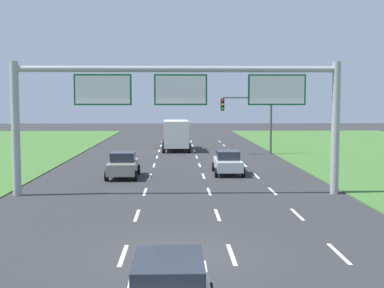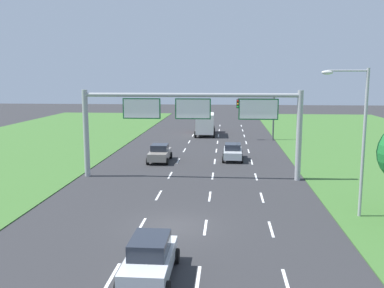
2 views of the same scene
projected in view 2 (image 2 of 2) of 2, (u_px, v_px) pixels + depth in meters
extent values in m
plane|color=#2D2D30|center=(173.00, 226.00, 23.15)|extent=(200.00, 200.00, 0.00)
cube|color=white|center=(112.00, 276.00, 17.39)|extent=(0.14, 2.40, 0.01)
cube|color=white|center=(141.00, 225.00, 23.29)|extent=(0.14, 2.40, 0.01)
cube|color=white|center=(159.00, 195.00, 29.20)|extent=(0.14, 2.40, 0.01)
cube|color=white|center=(170.00, 175.00, 35.10)|extent=(0.14, 2.40, 0.01)
cube|color=white|center=(178.00, 161.00, 41.01)|extent=(0.14, 2.40, 0.01)
cube|color=white|center=(184.00, 150.00, 46.92)|extent=(0.14, 2.40, 0.01)
cube|color=white|center=(189.00, 142.00, 52.82)|extent=(0.14, 2.40, 0.01)
cube|color=white|center=(193.00, 135.00, 58.73)|extent=(0.14, 2.40, 0.01)
cube|color=white|center=(196.00, 130.00, 64.63)|extent=(0.14, 2.40, 0.01)
cube|color=white|center=(199.00, 125.00, 70.54)|extent=(0.14, 2.40, 0.01)
cube|color=white|center=(198.00, 279.00, 17.11)|extent=(0.14, 2.40, 0.01)
cube|color=white|center=(205.00, 227.00, 23.01)|extent=(0.14, 2.40, 0.01)
cube|color=white|center=(210.00, 196.00, 28.92)|extent=(0.14, 2.40, 0.01)
cube|color=white|center=(213.00, 176.00, 34.83)|extent=(0.14, 2.40, 0.01)
cube|color=white|center=(215.00, 161.00, 40.73)|extent=(0.14, 2.40, 0.01)
cube|color=white|center=(216.00, 151.00, 46.64)|extent=(0.14, 2.40, 0.01)
cube|color=white|center=(218.00, 142.00, 52.54)|extent=(0.14, 2.40, 0.01)
cube|color=white|center=(218.00, 136.00, 58.45)|extent=(0.14, 2.40, 0.01)
cube|color=white|center=(219.00, 130.00, 64.36)|extent=(0.14, 2.40, 0.01)
cube|color=white|center=(220.00, 126.00, 70.26)|extent=(0.14, 2.40, 0.01)
cube|color=white|center=(287.00, 283.00, 16.83)|extent=(0.14, 2.40, 0.01)
cube|color=white|center=(271.00, 229.00, 22.74)|extent=(0.14, 2.40, 0.01)
cube|color=white|center=(262.00, 197.00, 28.64)|extent=(0.14, 2.40, 0.01)
cube|color=white|center=(256.00, 177.00, 34.55)|extent=(0.14, 2.40, 0.01)
cube|color=white|center=(252.00, 162.00, 40.45)|extent=(0.14, 2.40, 0.01)
cube|color=white|center=(249.00, 151.00, 46.36)|extent=(0.14, 2.40, 0.01)
cube|color=white|center=(246.00, 143.00, 52.26)|extent=(0.14, 2.40, 0.01)
cube|color=white|center=(244.00, 136.00, 58.17)|extent=(0.14, 2.40, 0.01)
cube|color=white|center=(243.00, 130.00, 64.08)|extent=(0.14, 2.40, 0.01)
cube|color=white|center=(241.00, 126.00, 69.98)|extent=(0.14, 2.40, 0.01)
cube|color=gray|center=(160.00, 154.00, 40.64)|extent=(1.81, 4.26, 0.72)
cube|color=#232833|center=(160.00, 148.00, 40.62)|extent=(1.57, 1.81, 0.60)
cylinder|color=black|center=(153.00, 155.00, 42.30)|extent=(0.23, 0.64, 0.64)
cylinder|color=black|center=(171.00, 155.00, 42.18)|extent=(0.23, 0.64, 0.64)
cylinder|color=black|center=(148.00, 161.00, 39.21)|extent=(0.23, 0.64, 0.64)
cylinder|color=black|center=(167.00, 162.00, 39.09)|extent=(0.23, 0.64, 0.64)
cube|color=silver|center=(233.00, 153.00, 41.50)|extent=(1.76, 4.30, 0.68)
cube|color=#232833|center=(233.00, 147.00, 41.40)|extent=(1.52, 1.88, 0.58)
cylinder|color=black|center=(224.00, 153.00, 43.20)|extent=(0.23, 0.64, 0.64)
cylinder|color=black|center=(241.00, 154.00, 43.04)|extent=(0.23, 0.64, 0.64)
cylinder|color=black|center=(223.00, 159.00, 40.07)|extent=(0.23, 0.64, 0.64)
cylinder|color=black|center=(242.00, 160.00, 39.91)|extent=(0.23, 0.64, 0.64)
cube|color=silver|center=(150.00, 262.00, 17.15)|extent=(1.79, 4.10, 0.70)
cube|color=#232833|center=(150.00, 245.00, 17.12)|extent=(1.47, 2.12, 0.66)
cylinder|color=black|center=(136.00, 254.00, 18.75)|extent=(0.22, 0.64, 0.64)
cylinder|color=black|center=(177.00, 256.00, 18.60)|extent=(0.22, 0.64, 0.64)
cylinder|color=black|center=(118.00, 288.00, 15.80)|extent=(0.22, 0.64, 0.64)
cube|color=#B21E19|center=(206.00, 122.00, 61.70)|extent=(2.25, 2.15, 2.20)
cube|color=silver|center=(205.00, 123.00, 57.98)|extent=(2.49, 5.16, 2.56)
cylinder|color=black|center=(198.00, 129.00, 62.43)|extent=(0.30, 0.91, 0.90)
cylinder|color=black|center=(213.00, 129.00, 62.31)|extent=(0.30, 0.91, 0.90)
cylinder|color=black|center=(197.00, 131.00, 60.17)|extent=(0.30, 0.91, 0.90)
cylinder|color=black|center=(214.00, 131.00, 60.04)|extent=(0.30, 0.91, 0.90)
cylinder|color=black|center=(195.00, 134.00, 56.32)|extent=(0.30, 0.91, 0.90)
cylinder|color=black|center=(214.00, 134.00, 56.19)|extent=(0.30, 0.91, 0.90)
cylinder|color=#9EA0A5|center=(86.00, 134.00, 34.23)|extent=(0.44, 0.44, 7.00)
cylinder|color=#9EA0A5|center=(299.00, 136.00, 32.89)|extent=(0.44, 0.44, 7.00)
cylinder|color=#9EA0A5|center=(190.00, 95.00, 33.07)|extent=(16.80, 0.32, 0.32)
cube|color=#0C5B28|center=(142.00, 108.00, 33.55)|extent=(2.98, 0.12, 1.61)
cube|color=white|center=(141.00, 109.00, 33.48)|extent=(2.82, 0.01, 1.45)
cube|color=#0C5B28|center=(193.00, 109.00, 33.22)|extent=(2.77, 0.12, 1.61)
cube|color=white|center=(193.00, 109.00, 33.16)|extent=(2.61, 0.01, 1.45)
cube|color=#0C5B28|center=(258.00, 109.00, 32.82)|extent=(3.04, 0.12, 1.61)
cube|color=white|center=(258.00, 109.00, 32.76)|extent=(2.88, 0.01, 1.45)
cylinder|color=#47494F|center=(273.00, 118.00, 53.75)|extent=(0.20, 0.20, 5.60)
cylinder|color=#47494F|center=(256.00, 99.00, 53.54)|extent=(4.50, 0.14, 0.14)
cube|color=black|center=(238.00, 104.00, 53.82)|extent=(0.32, 0.36, 1.10)
sphere|color=red|center=(238.00, 101.00, 53.56)|extent=(0.22, 0.22, 0.22)
sphere|color=orange|center=(238.00, 104.00, 53.62)|extent=(0.22, 0.22, 0.22)
sphere|color=green|center=(238.00, 107.00, 53.68)|extent=(0.22, 0.22, 0.22)
cylinder|color=#9EA0A5|center=(364.00, 144.00, 24.04)|extent=(0.18, 0.18, 8.50)
cylinder|color=#9EA0A5|center=(348.00, 71.00, 23.48)|extent=(2.20, 0.10, 0.10)
ellipsoid|color=silver|center=(327.00, 72.00, 23.58)|extent=(0.64, 0.32, 0.24)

